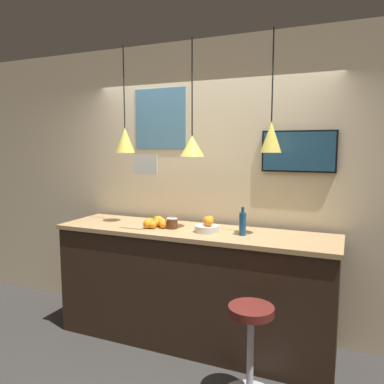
# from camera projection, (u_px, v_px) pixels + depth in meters

# --- Properties ---
(ground_plane) EXTENTS (14.00, 14.00, 0.00)m
(ground_plane) POSITION_uv_depth(u_px,v_px,m) (165.00, 374.00, 3.06)
(ground_plane) COLOR #33302D
(back_wall) EXTENTS (8.00, 0.06, 2.90)m
(back_wall) POSITION_uv_depth(u_px,v_px,m) (209.00, 186.00, 3.81)
(back_wall) COLOR beige
(back_wall) RESTS_ON ground_plane
(service_counter) EXTENTS (2.61, 0.67, 1.09)m
(service_counter) POSITION_uv_depth(u_px,v_px,m) (192.00, 286.00, 3.52)
(service_counter) COLOR black
(service_counter) RESTS_ON ground_plane
(bar_stool) EXTENTS (0.44, 0.44, 0.72)m
(bar_stool) POSITION_uv_depth(u_px,v_px,m) (250.00, 345.00, 2.69)
(bar_stool) COLOR #B7B7BC
(bar_stool) RESTS_ON ground_plane
(fruit_bowl) EXTENTS (0.22, 0.22, 0.14)m
(fruit_bowl) POSITION_uv_depth(u_px,v_px,m) (207.00, 226.00, 3.36)
(fruit_bowl) COLOR beige
(fruit_bowl) RESTS_ON service_counter
(orange_pile) EXTENTS (0.26, 0.29, 0.09)m
(orange_pile) POSITION_uv_depth(u_px,v_px,m) (156.00, 223.00, 3.57)
(orange_pile) COLOR orange
(orange_pile) RESTS_ON service_counter
(juice_bottle) EXTENTS (0.06, 0.06, 0.25)m
(juice_bottle) POSITION_uv_depth(u_px,v_px,m) (243.00, 223.00, 3.22)
(juice_bottle) COLOR navy
(juice_bottle) RESTS_ON service_counter
(spread_jar) EXTENTS (0.11, 0.11, 0.10)m
(spread_jar) POSITION_uv_depth(u_px,v_px,m) (172.00, 223.00, 3.49)
(spread_jar) COLOR #562D19
(spread_jar) RESTS_ON service_counter
(pendant_lamp_left) EXTENTS (0.19, 0.19, 1.01)m
(pendant_lamp_left) POSITION_uv_depth(u_px,v_px,m) (125.00, 140.00, 3.63)
(pendant_lamp_left) COLOR black
(pendant_lamp_middle) EXTENTS (0.22, 0.22, 1.04)m
(pendant_lamp_middle) POSITION_uv_depth(u_px,v_px,m) (192.00, 145.00, 3.36)
(pendant_lamp_middle) COLOR black
(pendant_lamp_right) EXTENTS (0.17, 0.17, 1.00)m
(pendant_lamp_right) POSITION_uv_depth(u_px,v_px,m) (271.00, 136.00, 3.08)
(pendant_lamp_right) COLOR black
(mounted_tv) EXTENTS (0.66, 0.04, 0.38)m
(mounted_tv) POSITION_uv_depth(u_px,v_px,m) (299.00, 151.00, 3.38)
(mounted_tv) COLOR black
(hanging_menu_board) EXTENTS (0.24, 0.01, 0.17)m
(hanging_menu_board) POSITION_uv_depth(u_px,v_px,m) (145.00, 164.00, 3.28)
(hanging_menu_board) COLOR white
(wall_poster) EXTENTS (0.58, 0.01, 0.62)m
(wall_poster) POSITION_uv_depth(u_px,v_px,m) (160.00, 119.00, 3.90)
(wall_poster) COLOR teal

